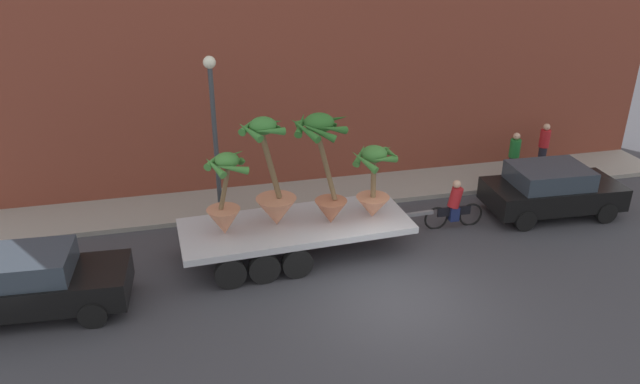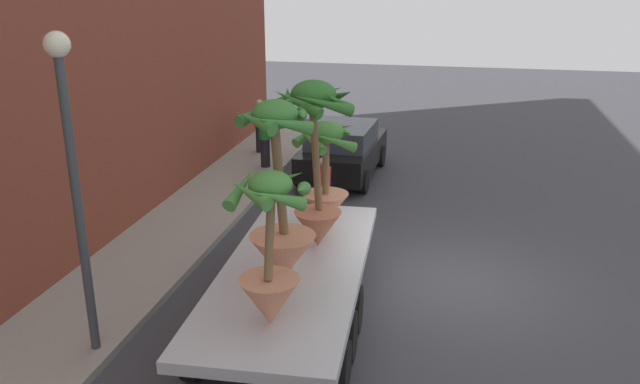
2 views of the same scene
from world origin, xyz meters
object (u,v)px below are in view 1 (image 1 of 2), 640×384
Objects in this scene: cyclist at (455,207)px; trailing_car at (28,283)px; pedestrian_far_left at (544,146)px; potted_palm_front at (225,200)px; potted_palm_extra at (273,187)px; parked_car at (551,189)px; potted_palm_middle at (374,185)px; potted_palm_rear at (325,168)px; pedestrian_near_gate at (514,156)px; flatbed_trailer at (286,231)px; street_lamp at (214,117)px.

trailing_car is (-11.36, -1.65, 0.16)m from cyclist.
trailing_car is 16.91m from pedestrian_far_left.
potted_palm_extra is at bearing 8.39° from potted_palm_front.
parked_car and trailing_car have the same top height.
trailing_car is at bearing -163.66° from pedestrian_far_left.
potted_palm_middle is at bearing -153.94° from pedestrian_far_left.
potted_palm_rear is 1.52m from potted_palm_middle.
potted_palm_extra is 0.72× the size of parked_car.
potted_palm_extra reaches higher than pedestrian_near_gate.
potted_palm_extra is (-1.33, 0.27, -0.52)m from potted_palm_rear.
potted_palm_front reaches higher than trailing_car.
potted_palm_middle reaches higher than flatbed_trailer.
parked_car is 0.86× the size of street_lamp.
street_lamp reaches higher than potted_palm_rear.
potted_palm_middle is (1.36, 0.11, -0.66)m from potted_palm_rear.
potted_palm_middle reaches higher than parked_car.
potted_palm_rear is 7.65m from parked_car.
potted_palm_front is at bearing -162.73° from pedestrian_near_gate.
pedestrian_near_gate is (14.68, 4.12, 0.22)m from trailing_car.
pedestrian_near_gate is at bearing 88.58° from parked_car.
pedestrian_far_left is at bearing 17.98° from potted_palm_front.
potted_palm_front is 1.29× the size of pedestrian_far_left.
potted_palm_front is (-2.58, 0.08, -0.66)m from potted_palm_rear.
parked_car is at bearing -118.16° from pedestrian_far_left.
parked_car is (7.40, 0.84, -1.76)m from potted_palm_rear.
potted_palm_extra reaches higher than flatbed_trailer.
pedestrian_near_gate reaches higher than cyclist.
trailing_car is 6.54m from street_lamp.
potted_palm_extra is 5.66m from cyclist.
potted_palm_front reaches higher than pedestrian_far_left.
cyclist is at bearing 4.84° from potted_palm_extra.
potted_palm_rear is 9.91m from pedestrian_far_left.
flatbed_trailer is 1.49× the size of street_lamp.
parked_car is 10.45m from street_lamp.
potted_palm_rear is 1.80× the size of pedestrian_far_left.
potted_palm_front is at bearing -175.63° from parked_car.
potted_palm_rear reaches higher than flatbed_trailer.
potted_palm_extra is 0.62× the size of street_lamp.
pedestrian_far_left is at bearing 4.33° from street_lamp.
flatbed_trailer is 10.65m from pedestrian_far_left.
pedestrian_far_left is 11.78m from street_lamp.
potted_palm_middle is 3.10m from cyclist.
cyclist is 0.42× the size of trailing_car.
street_lamp reaches higher than potted_palm_middle.
potted_palm_extra is (-2.69, 0.16, 0.14)m from potted_palm_middle.
cyclist is at bearing -143.34° from pedestrian_near_gate.
potted_palm_extra is 0.68× the size of trailing_car.
flatbed_trailer is 8.98m from pedestrian_near_gate.
potted_palm_front reaches higher than flatbed_trailer.
trailing_car is (-5.90, -1.18, -1.24)m from potted_palm_extra.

